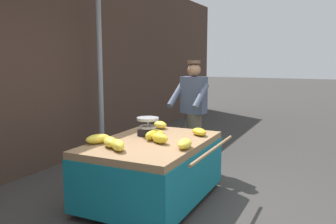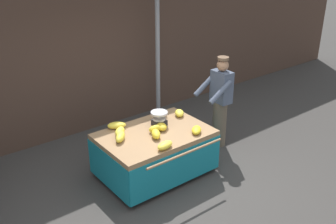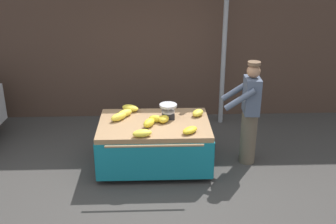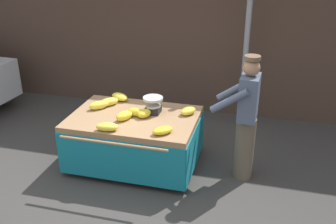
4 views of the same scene
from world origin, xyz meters
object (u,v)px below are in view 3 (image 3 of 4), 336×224
banana_bunch_1 (164,119)px  banana_bunch_7 (119,117)px  banana_bunch_5 (125,113)px  banana_bunch_2 (156,119)px  banana_bunch_0 (130,108)px  banana_cart (154,134)px  banana_bunch_6 (142,133)px  vendor_person (249,113)px  banana_bunch_3 (198,113)px  banana_bunch_4 (190,130)px  banana_bunch_8 (149,123)px  street_pole (224,50)px  weighing_scale (168,111)px

banana_bunch_1 → banana_bunch_7: size_ratio=0.75×
banana_bunch_1 → banana_bunch_5: (-0.62, 0.26, 0.00)m
banana_bunch_2 → banana_bunch_0: bearing=130.8°
banana_cart → banana_bunch_6: banana_bunch_6 is taller
banana_bunch_6 → vendor_person: (1.69, 0.57, 0.06)m
banana_bunch_3 → banana_bunch_5: banana_bunch_5 is taller
banana_bunch_1 → banana_bunch_3: (0.57, 0.24, -0.00)m
banana_bunch_1 → banana_bunch_3: banana_bunch_1 is taller
banana_bunch_5 → banana_bunch_1: bearing=-22.7°
banana_bunch_2 → banana_bunch_4: size_ratio=0.81×
banana_bunch_7 → banana_bunch_8: 0.55m
banana_bunch_1 → banana_bunch_4: size_ratio=0.81×
banana_bunch_1 → banana_bunch_4: banana_bunch_1 is taller
banana_cart → vendor_person: size_ratio=1.03×
street_pole → banana_bunch_5: street_pole is taller
banana_bunch_2 → banana_bunch_7: (-0.59, 0.10, 0.00)m
banana_bunch_0 → banana_bunch_2: 0.64m
banana_cart → banana_bunch_8: bearing=-118.3°
banana_cart → banana_bunch_1: bearing=3.8°
weighing_scale → banana_bunch_5: size_ratio=1.00×
weighing_scale → banana_bunch_3: 0.50m
banana_bunch_1 → banana_bunch_8: (-0.23, -0.16, 0.01)m
banana_bunch_3 → banana_bunch_4: bearing=-105.8°
banana_bunch_7 → banana_bunch_0: bearing=66.6°
street_pole → banana_bunch_4: 2.39m
banana_cart → vendor_person: 1.55m
banana_bunch_5 → vendor_person: (1.99, -0.20, 0.05)m
vendor_person → banana_bunch_1: bearing=-177.7°
banana_bunch_2 → banana_bunch_8: banana_bunch_8 is taller
street_pole → banana_bunch_1: size_ratio=13.22×
banana_cart → banana_bunch_4: 0.71m
banana_cart → banana_bunch_5: size_ratio=6.28×
banana_bunch_0 → banana_cart: bearing=-51.5°
banana_bunch_7 → banana_bunch_3: bearing=6.2°
banana_bunch_5 → street_pole: bearing=38.7°
banana_bunch_4 → banana_bunch_5: (-1.00, 0.68, 0.01)m
street_pole → banana_bunch_7: 2.60m
weighing_scale → banana_bunch_6: (-0.40, -0.68, -0.07)m
banana_cart → banana_bunch_1: 0.29m
banana_bunch_6 → banana_bunch_2: bearing=69.0°
banana_bunch_4 → street_pole: bearing=69.0°
banana_bunch_0 → banana_bunch_2: (0.42, -0.49, 0.00)m
banana_cart → banana_bunch_0: bearing=128.5°
banana_bunch_6 → banana_bunch_1: bearing=57.8°
banana_bunch_3 → banana_bunch_8: banana_bunch_8 is taller
street_pole → banana_bunch_3: (-0.64, -1.48, -0.67)m
banana_bunch_4 → banana_bunch_8: size_ratio=1.06×
banana_bunch_6 → banana_cart: bearing=70.8°
banana_bunch_7 → vendor_person: bearing=-1.2°
vendor_person → banana_cart: bearing=-177.5°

